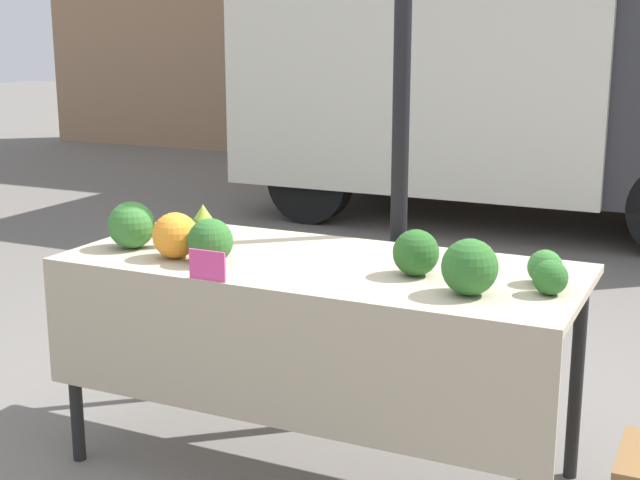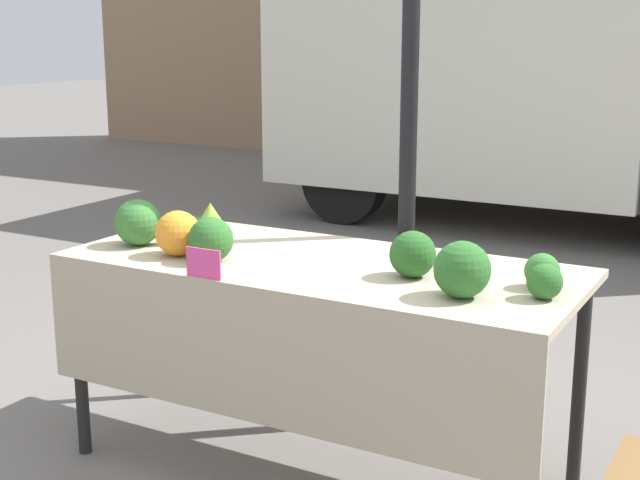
# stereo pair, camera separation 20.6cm
# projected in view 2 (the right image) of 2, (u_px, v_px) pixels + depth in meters

# --- Properties ---
(ground_plane) EXTENTS (40.00, 40.00, 0.00)m
(ground_plane) POSITION_uv_depth(u_px,v_px,m) (320.00, 467.00, 3.43)
(ground_plane) COLOR slate
(tent_pole) EXTENTS (0.07, 0.07, 2.21)m
(tent_pole) POSITION_uv_depth(u_px,v_px,m) (408.00, 166.00, 3.60)
(tent_pole) COLOR black
(tent_pole) RESTS_ON ground_plane
(parked_truck) EXTENTS (4.50, 2.10, 2.69)m
(parked_truck) POSITION_uv_depth(u_px,v_px,m) (534.00, 57.00, 7.55)
(parked_truck) COLOR silver
(parked_truck) RESTS_ON ground_plane
(market_table) EXTENTS (1.89, 0.80, 0.82)m
(market_table) POSITION_uv_depth(u_px,v_px,m) (311.00, 293.00, 3.21)
(market_table) COLOR tan
(market_table) RESTS_ON ground_plane
(orange_cauliflower) EXTENTS (0.17, 0.17, 0.17)m
(orange_cauliflower) POSITION_uv_depth(u_px,v_px,m) (178.00, 233.00, 3.30)
(orange_cauliflower) COLOR orange
(orange_cauliflower) RESTS_ON market_table
(romanesco_head) EXTENTS (0.17, 0.17, 0.14)m
(romanesco_head) POSITION_uv_depth(u_px,v_px,m) (211.00, 220.00, 3.61)
(romanesco_head) COLOR #93B238
(romanesco_head) RESTS_ON market_table
(broccoli_head_0) EXTENTS (0.17, 0.17, 0.17)m
(broccoli_head_0) POSITION_uv_depth(u_px,v_px,m) (211.00, 239.00, 3.22)
(broccoli_head_0) COLOR #2D6628
(broccoli_head_0) RESTS_ON market_table
(broccoli_head_1) EXTENTS (0.11, 0.11, 0.11)m
(broccoli_head_1) POSITION_uv_depth(u_px,v_px,m) (193.00, 230.00, 3.49)
(broccoli_head_1) COLOR #336B2D
(broccoli_head_1) RESTS_ON market_table
(broccoli_head_2) EXTENTS (0.16, 0.16, 0.16)m
(broccoli_head_2) POSITION_uv_depth(u_px,v_px,m) (413.00, 254.00, 3.02)
(broccoli_head_2) COLOR #285B23
(broccoli_head_2) RESTS_ON market_table
(broccoli_head_3) EXTENTS (0.18, 0.18, 0.18)m
(broccoli_head_3) POSITION_uv_depth(u_px,v_px,m) (138.00, 222.00, 3.46)
(broccoli_head_3) COLOR #387533
(broccoli_head_3) RESTS_ON market_table
(broccoli_head_4) EXTENTS (0.18, 0.18, 0.18)m
(broccoli_head_4) POSITION_uv_depth(u_px,v_px,m) (462.00, 270.00, 2.78)
(broccoli_head_4) COLOR #2D6628
(broccoli_head_4) RESTS_ON market_table
(broccoli_head_5) EXTENTS (0.11, 0.11, 0.11)m
(broccoli_head_5) POSITION_uv_depth(u_px,v_px,m) (545.00, 282.00, 2.77)
(broccoli_head_5) COLOR #2D6628
(broccoli_head_5) RESTS_ON market_table
(broccoli_head_6) EXTENTS (0.12, 0.12, 0.12)m
(broccoli_head_6) POSITION_uv_depth(u_px,v_px,m) (542.00, 271.00, 2.89)
(broccoli_head_6) COLOR #387533
(broccoli_head_6) RESTS_ON market_table
(price_sign) EXTENTS (0.14, 0.01, 0.10)m
(price_sign) POSITION_uv_depth(u_px,v_px,m) (203.00, 263.00, 3.01)
(price_sign) COLOR #EF4793
(price_sign) RESTS_ON market_table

